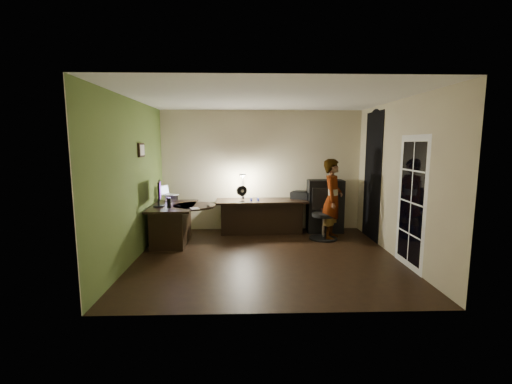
{
  "coord_description": "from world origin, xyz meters",
  "views": [
    {
      "loc": [
        -0.36,
        -5.74,
        1.97
      ],
      "look_at": [
        -0.15,
        1.05,
        1.0
      ],
      "focal_mm": 24.0,
      "sensor_mm": 36.0,
      "label": 1
    }
  ],
  "objects_px": {
    "desk_left": "(174,224)",
    "desk_right": "(261,217)",
    "office_chair": "(324,214)",
    "person": "(332,199)",
    "cabinet": "(325,206)",
    "monitor": "(158,197)"
  },
  "relations": [
    {
      "from": "cabinet",
      "to": "office_chair",
      "type": "distance_m",
      "value": 0.6
    },
    {
      "from": "desk_right",
      "to": "cabinet",
      "type": "relative_size",
      "value": 1.69
    },
    {
      "from": "desk_left",
      "to": "person",
      "type": "height_order",
      "value": "person"
    },
    {
      "from": "desk_left",
      "to": "cabinet",
      "type": "relative_size",
      "value": 1.14
    },
    {
      "from": "desk_left",
      "to": "office_chair",
      "type": "bearing_deg",
      "value": 3.66
    },
    {
      "from": "office_chair",
      "to": "person",
      "type": "height_order",
      "value": "person"
    },
    {
      "from": "monitor",
      "to": "desk_left",
      "type": "bearing_deg",
      "value": 23.36
    },
    {
      "from": "office_chair",
      "to": "person",
      "type": "relative_size",
      "value": 0.62
    },
    {
      "from": "desk_left",
      "to": "desk_right",
      "type": "distance_m",
      "value": 1.92
    },
    {
      "from": "desk_right",
      "to": "monitor",
      "type": "distance_m",
      "value": 2.28
    },
    {
      "from": "cabinet",
      "to": "office_chair",
      "type": "bearing_deg",
      "value": -104.48
    },
    {
      "from": "cabinet",
      "to": "desk_right",
      "type": "bearing_deg",
      "value": -176.9
    },
    {
      "from": "desk_left",
      "to": "monitor",
      "type": "height_order",
      "value": "monitor"
    },
    {
      "from": "desk_left",
      "to": "desk_right",
      "type": "relative_size",
      "value": 0.68
    },
    {
      "from": "person",
      "to": "monitor",
      "type": "bearing_deg",
      "value": 120.1
    },
    {
      "from": "cabinet",
      "to": "monitor",
      "type": "xyz_separation_m",
      "value": [
        -3.42,
        -0.97,
        0.37
      ]
    },
    {
      "from": "desk_left",
      "to": "office_chair",
      "type": "distance_m",
      "value": 3.04
    },
    {
      "from": "desk_left",
      "to": "desk_right",
      "type": "height_order",
      "value": "desk_left"
    },
    {
      "from": "monitor",
      "to": "person",
      "type": "bearing_deg",
      "value": -5.12
    },
    {
      "from": "desk_right",
      "to": "office_chair",
      "type": "distance_m",
      "value": 1.37
    },
    {
      "from": "office_chair",
      "to": "monitor",
      "type": "bearing_deg",
      "value": -171.0
    },
    {
      "from": "cabinet",
      "to": "monitor",
      "type": "relative_size",
      "value": 2.19
    }
  ]
}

